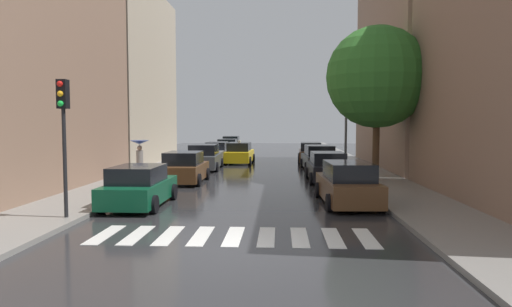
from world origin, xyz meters
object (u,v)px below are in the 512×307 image
object	(u,v)px
parked_car_left_sixth	(231,145)
parked_car_left_nearest	(139,187)
parked_car_left_fifth	(228,148)
parked_car_right_second	(327,168)
parked_car_right_fourth	(311,153)
parked_car_left_fourth	(217,152)
parked_car_left_second	(184,168)
pedestrian_foreground	(140,151)
traffic_light_left_corner	(63,117)
street_tree_right	(377,77)
parked_car_right_third	(319,158)
taxi_midroad	(239,154)
parked_car_right_nearest	(348,184)
lamp_post_right	(346,106)
parked_car_left_third	(204,158)

from	to	relation	value
parked_car_left_sixth	parked_car_left_nearest	bearing A→B (deg)	179.76
parked_car_left_fifth	parked_car_right_second	world-z (taller)	parked_car_left_fifth
parked_car_right_second	parked_car_right_fourth	size ratio (longest dim) A/B	0.85
parked_car_left_nearest	parked_car_left_fourth	world-z (taller)	parked_car_left_fourth
parked_car_left_fifth	parked_car_right_fourth	xyz separation A→B (m)	(7.43, -7.21, -0.00)
parked_car_left_second	pedestrian_foreground	distance (m)	2.61
parked_car_right_second	pedestrian_foreground	bearing A→B (deg)	91.26
parked_car_right_fourth	traffic_light_left_corner	size ratio (longest dim) A/B	1.13
parked_car_left_fifth	parked_car_right_fourth	distance (m)	10.35
parked_car_left_second	pedestrian_foreground	bearing A→B (deg)	81.96
parked_car_right_second	street_tree_right	xyz separation A→B (m)	(2.54, 0.14, 4.75)
parked_car_right_third	taxi_midroad	world-z (taller)	taxi_midroad
parked_car_left_fourth	parked_car_left_sixth	distance (m)	11.85
parked_car_left_second	traffic_light_left_corner	size ratio (longest dim) A/B	0.96
parked_car_right_nearest	parked_car_right_third	xyz separation A→B (m)	(0.01, 12.87, 0.01)
parked_car_right_nearest	taxi_midroad	distance (m)	18.33
parked_car_right_nearest	street_tree_right	world-z (taller)	street_tree_right
parked_car_right_second	street_tree_right	world-z (taller)	street_tree_right
parked_car_left_fifth	parked_car_right_third	world-z (taller)	parked_car_right_third
parked_car_left_second	parked_car_right_third	bearing A→B (deg)	-47.33
parked_car_left_fourth	pedestrian_foreground	bearing A→B (deg)	170.86
parked_car_left_second	parked_car_right_fourth	size ratio (longest dim) A/B	0.86
parked_car_left_sixth	parked_car_right_nearest	distance (m)	32.14
parked_car_right_nearest	traffic_light_left_corner	bearing A→B (deg)	108.54
street_tree_right	traffic_light_left_corner	distance (m)	15.87
parked_car_left_fifth	lamp_post_right	bearing A→B (deg)	-146.02
parked_car_right_third	traffic_light_left_corner	bearing A→B (deg)	147.75
parked_car_left_second	taxi_midroad	world-z (taller)	taxi_midroad
parked_car_left_second	parked_car_right_nearest	bearing A→B (deg)	-128.00
parked_car_left_sixth	pedestrian_foreground	distance (m)	25.06
parked_car_left_nearest	parked_car_left_third	size ratio (longest dim) A/B	0.91
parked_car_left_fourth	pedestrian_foreground	size ratio (longest dim) A/B	2.11
parked_car_right_second	parked_car_left_third	bearing A→B (deg)	50.26
parked_car_left_sixth	pedestrian_foreground	size ratio (longest dim) A/B	2.11
parked_car_left_fourth	parked_car_right_second	xyz separation A→B (m)	(7.60, -12.64, 0.00)
taxi_midroad	traffic_light_left_corner	distance (m)	21.46
parked_car_left_second	parked_car_left_third	bearing A→B (deg)	0.51
parked_car_right_third	parked_car_left_sixth	bearing A→B (deg)	20.31
parked_car_right_nearest	parked_car_right_third	size ratio (longest dim) A/B	1.04
parked_car_left_fifth	parked_car_left_sixth	distance (m)	5.34
taxi_midroad	pedestrian_foreground	size ratio (longest dim) A/B	2.19
parked_car_left_fourth	parked_car_right_nearest	xyz separation A→B (m)	(7.67, -19.33, 0.02)
parked_car_left_sixth	traffic_light_left_corner	bearing A→B (deg)	177.36
parked_car_left_third	parked_car_right_fourth	distance (m)	9.57
parked_car_left_nearest	lamp_post_right	size ratio (longest dim) A/B	0.62
parked_car_left_fifth	parked_car_right_nearest	distance (m)	26.93
parked_car_left_nearest	pedestrian_foreground	bearing A→B (deg)	16.96
parked_car_left_nearest	parked_car_left_sixth	distance (m)	31.96
parked_car_left_nearest	taxi_midroad	world-z (taller)	taxi_midroad
parked_car_left_second	taxi_midroad	xyz separation A→B (m)	(1.86, 11.54, 0.00)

